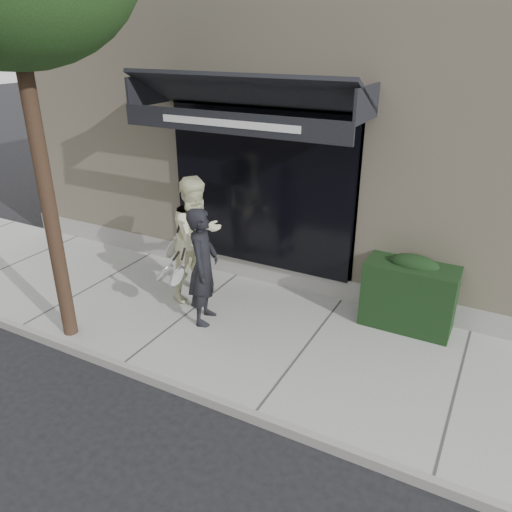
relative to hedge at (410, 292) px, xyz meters
The scene contains 7 objects.
ground 1.79m from the hedge, 131.35° to the right, with size 80.00×80.00×0.00m, color black.
sidewalk 1.77m from the hedge, 131.35° to the right, with size 20.00×3.00×0.12m, color gray.
curb 3.07m from the hedge, 111.45° to the right, with size 20.00×0.10×0.14m, color gray.
building_facade 4.39m from the hedge, 106.65° to the left, with size 14.30×8.04×5.64m.
hedge is the anchor object (origin of this frame).
pedestrian_front 3.07m from the hedge, 154.31° to the right, with size 0.89×0.89×1.80m.
pedestrian_back 3.38m from the hedge, 168.34° to the right, with size 0.96×1.13×2.04m.
Camera 1 is at (2.14, -5.53, 4.15)m, focal length 35.00 mm.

